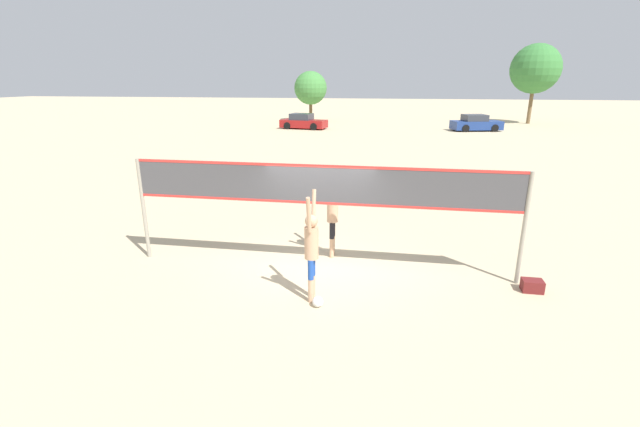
% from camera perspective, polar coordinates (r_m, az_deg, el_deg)
% --- Properties ---
extents(ground_plane, '(200.00, 200.00, 0.00)m').
position_cam_1_polar(ground_plane, '(10.36, -0.00, -7.39)').
color(ground_plane, '#C6B28C').
extents(volleyball_net, '(8.99, 0.09, 2.54)m').
position_cam_1_polar(volleyball_net, '(9.71, -0.00, 3.02)').
color(volleyball_net, gray).
rests_on(volleyball_net, ground_plane).
extents(player_spiker, '(0.28, 0.72, 2.28)m').
position_cam_1_polar(player_spiker, '(8.51, -1.15, -4.22)').
color(player_spiker, tan).
rests_on(player_spiker, ground_plane).
extents(player_blocker, '(0.28, 0.73, 2.30)m').
position_cam_1_polar(player_blocker, '(10.69, 1.69, 0.39)').
color(player_blocker, tan).
rests_on(player_blocker, ground_plane).
extents(volleyball, '(0.22, 0.22, 0.22)m').
position_cam_1_polar(volleyball, '(8.71, -0.29, -11.67)').
color(volleyball, white).
rests_on(volleyball, ground_plane).
extents(gear_bag, '(0.43, 0.30, 0.26)m').
position_cam_1_polar(gear_bag, '(10.33, 26.45, -8.61)').
color(gear_bag, maroon).
rests_on(gear_bag, ground_plane).
extents(parked_car_near, '(4.57, 2.81, 1.43)m').
position_cam_1_polar(parked_car_near, '(41.32, 20.06, 11.20)').
color(parked_car_near, navy).
rests_on(parked_car_near, ground_plane).
extents(parked_car_mid, '(4.44, 2.44, 1.39)m').
position_cam_1_polar(parked_car_mid, '(40.61, -2.25, 12.09)').
color(parked_car_mid, maroon).
rests_on(parked_car_mid, ground_plane).
extents(tree_left_cluster, '(3.54, 3.54, 5.30)m').
position_cam_1_polar(tree_left_cluster, '(48.35, -1.26, 16.37)').
color(tree_left_cluster, brown).
rests_on(tree_left_cluster, ground_plane).
extents(tree_right_cluster, '(4.88, 4.88, 7.87)m').
position_cam_1_polar(tree_right_cluster, '(50.39, 26.80, 16.83)').
color(tree_right_cluster, brown).
rests_on(tree_right_cluster, ground_plane).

